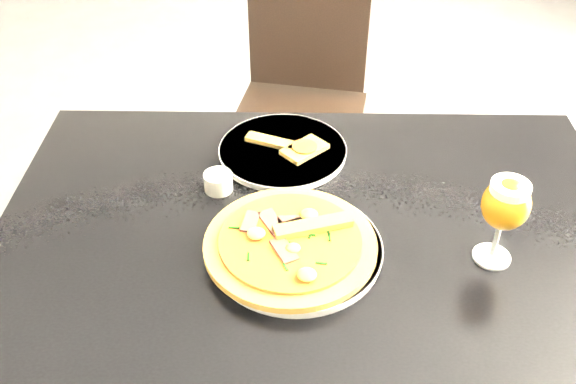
{
  "coord_description": "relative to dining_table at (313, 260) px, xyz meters",
  "views": [
    {
      "loc": [
        0.09,
        -1.14,
        1.56
      ],
      "look_at": [
        0.21,
        -0.25,
        0.83
      ],
      "focal_mm": 40.0,
      "sensor_mm": 36.0,
      "label": 1
    }
  ],
  "objects": [
    {
      "name": "plate_second",
      "position": [
        -0.03,
        0.24,
        0.1
      ],
      "size": [
        0.3,
        0.3,
        0.01
      ],
      "primitive_type": "cylinder",
      "rotation": [
        0.0,
        0.0,
        0.11
      ],
      "color": "silver",
      "rests_on": "dining_table"
    },
    {
      "name": "beer_glass",
      "position": [
        0.3,
        -0.12,
        0.21
      ],
      "size": [
        0.08,
        0.08,
        0.17
      ],
      "color": "#B1B6BA",
      "rests_on": "dining_table"
    },
    {
      "name": "pizza",
      "position": [
        -0.05,
        -0.07,
        0.12
      ],
      "size": [
        0.31,
        0.31,
        0.03
      ],
      "rotation": [
        0.0,
        0.0,
        -0.17
      ],
      "color": "olive",
      "rests_on": "plate_main"
    },
    {
      "name": "dining_table",
      "position": [
        0.0,
        0.0,
        0.0
      ],
      "size": [
        1.31,
        0.97,
        0.75
      ],
      "rotation": [
        0.0,
        0.0,
        -0.15
      ],
      "color": "black",
      "rests_on": "ground"
    },
    {
      "name": "sauce_cup",
      "position": [
        -0.17,
        0.13,
        0.11
      ],
      "size": [
        0.06,
        0.06,
        0.04
      ],
      "color": "beige",
      "rests_on": "dining_table"
    },
    {
      "name": "crust_scraps",
      "position": [
        -0.01,
        0.24,
        0.11
      ],
      "size": [
        0.18,
        0.13,
        0.01
      ],
      "rotation": [
        0.0,
        0.0,
        -0.09
      ],
      "color": "olive",
      "rests_on": "plate_second"
    },
    {
      "name": "plate_main",
      "position": [
        -0.04,
        -0.07,
        0.1
      ],
      "size": [
        0.4,
        0.4,
        0.02
      ],
      "primitive_type": "cylinder",
      "rotation": [
        0.0,
        0.0,
        -0.36
      ],
      "color": "silver",
      "rests_on": "dining_table"
    },
    {
      "name": "loose_crust",
      "position": [
        -0.05,
        0.03,
        0.09
      ],
      "size": [
        0.1,
        0.03,
        0.01
      ],
      "primitive_type": "cube",
      "rotation": [
        0.0,
        0.0,
        -0.09
      ],
      "color": "olive",
      "rests_on": "dining_table"
    },
    {
      "name": "ground",
      "position": [
        -0.26,
        0.26,
        -0.66
      ],
      "size": [
        6.0,
        6.0,
        0.0
      ],
      "primitive_type": "plane",
      "color": "#515153",
      "rests_on": "ground"
    },
    {
      "name": "chair_far",
      "position": [
        0.11,
        0.9,
        -0.18
      ],
      "size": [
        0.51,
        0.51,
        0.88
      ],
      "rotation": [
        0.0,
        0.0,
        -0.33
      ],
      "color": "black",
      "rests_on": "ground"
    }
  ]
}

